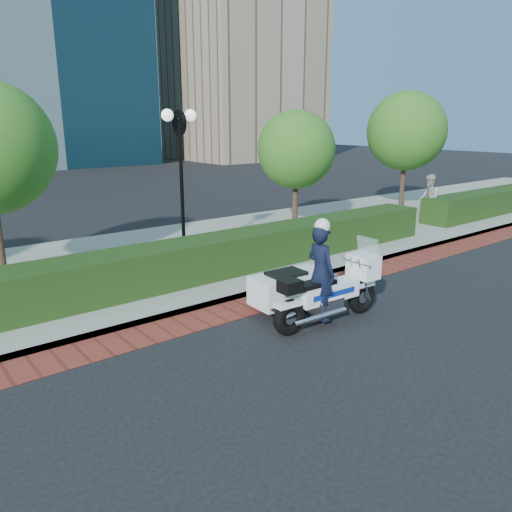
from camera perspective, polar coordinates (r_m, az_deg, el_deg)
ground at (r=10.01m, az=2.25°, el=-8.76°), size 120.00×120.00×0.00m
brick_strip at (r=11.09m, az=-2.83°, el=-6.26°), size 60.00×1.00×0.01m
sidewalk at (r=14.78m, az=-13.06°, el=-0.83°), size 60.00×8.00×0.15m
hedge_main at (r=12.57m, az=-8.46°, el=-0.70°), size 18.00×1.20×1.00m
hedge_far at (r=24.60m, az=25.90°, el=5.74°), size 10.00×1.20×1.00m
lamppost at (r=14.02m, az=-8.59°, el=10.55°), size 1.02×0.70×4.21m
tree_c at (r=18.35m, az=4.62°, el=12.02°), size 2.80×2.80×4.30m
tree_d at (r=23.24m, az=16.82°, el=13.50°), size 3.40×3.40×5.16m
tower_right at (r=57.19m, az=-1.41°, el=25.26°), size 14.00×12.00×28.00m
police_motorcycle at (r=10.47m, az=6.32°, el=-3.23°), size 2.77×1.98×2.24m
pedestrian at (r=21.11m, az=19.15°, el=6.29°), size 1.15×1.14×1.87m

